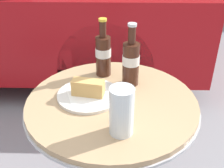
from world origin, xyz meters
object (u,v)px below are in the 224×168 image
Objects in this scene: cola_bottle_left at (103,54)px; drinking_glass at (122,113)px; cola_bottle_right at (131,61)px; bistro_table at (112,144)px; lunch_plate_near at (89,93)px.

cola_bottle_left is 1.53× the size of drinking_glass.
cola_bottle_right reaches higher than cola_bottle_left.
cola_bottle_left is (-0.04, 0.20, 0.31)m from bistro_table.
cola_bottle_right reaches higher than lunch_plate_near.
drinking_glass is 0.67× the size of lunch_plate_near.
cola_bottle_right reaches higher than drinking_glass.
lunch_plate_near is at bearing 121.60° from drinking_glass.
lunch_plate_near reaches higher than bistro_table.
cola_bottle_right is (0.07, 0.12, 0.31)m from bistro_table.
drinking_glass reaches higher than lunch_plate_near.
cola_bottle_left is at bearing 75.32° from lunch_plate_near.
cola_bottle_left is at bearing 145.59° from cola_bottle_right.
cola_bottle_right is (0.11, -0.08, 0.00)m from cola_bottle_left.
cola_bottle_left is at bearing 101.48° from bistro_table.
bistro_table is at bearing -120.08° from cola_bottle_right.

